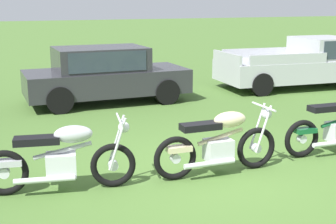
# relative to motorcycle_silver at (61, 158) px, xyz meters

# --- Properties ---
(ground_plane) EXTENTS (120.00, 120.00, 0.00)m
(ground_plane) POSITION_rel_motorcycle_silver_xyz_m (2.31, -0.21, -0.48)
(ground_plane) COLOR #476B2D
(motorcycle_silver) EXTENTS (2.06, 0.75, 1.02)m
(motorcycle_silver) POSITION_rel_motorcycle_silver_xyz_m (0.00, 0.00, 0.00)
(motorcycle_silver) COLOR black
(motorcycle_silver) RESTS_ON ground
(motorcycle_cream) EXTENTS (2.02, 0.64, 1.02)m
(motorcycle_cream) POSITION_rel_motorcycle_silver_xyz_m (2.29, -0.29, 0.01)
(motorcycle_cream) COLOR black
(motorcycle_cream) RESTS_ON ground
(car_charcoal) EXTENTS (4.12, 1.91, 1.43)m
(car_charcoal) POSITION_rel_motorcycle_silver_xyz_m (2.15, 5.35, 0.32)
(car_charcoal) COLOR #2D2D33
(car_charcoal) RESTS_ON ground
(pickup_truck_silver) EXTENTS (5.03, 2.35, 1.49)m
(pickup_truck_silver) POSITION_rel_motorcycle_silver_xyz_m (8.43, 5.11, 0.28)
(pickup_truck_silver) COLOR #B2B5BA
(pickup_truck_silver) RESTS_ON ground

